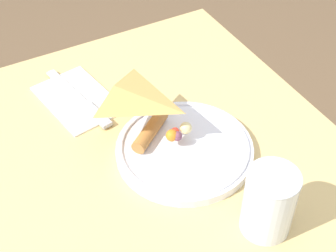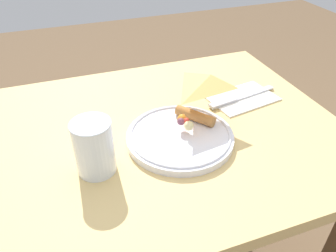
{
  "view_description": "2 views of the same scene",
  "coord_description": "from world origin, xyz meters",
  "px_view_note": "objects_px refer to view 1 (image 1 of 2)",
  "views": [
    {
      "loc": [
        -0.44,
        0.26,
        1.36
      ],
      "look_at": [
        0.1,
        -0.03,
        0.77
      ],
      "focal_mm": 55.0,
      "sensor_mm": 36.0,
      "label": 1
    },
    {
      "loc": [
        -0.14,
        -0.57,
        1.17
      ],
      "look_at": [
        0.05,
        -0.04,
        0.76
      ],
      "focal_mm": 35.0,
      "sensor_mm": 36.0,
      "label": 2
    }
  ],
  "objects_px": {
    "dining_table": "(179,244)",
    "butter_knife": "(81,100)",
    "milk_glass": "(269,204)",
    "plate_pizza": "(183,147)",
    "napkin_folded": "(78,99)"
  },
  "relations": [
    {
      "from": "napkin_folded",
      "to": "butter_knife",
      "type": "bearing_deg",
      "value": -169.43
    },
    {
      "from": "dining_table",
      "to": "butter_knife",
      "type": "relative_size",
      "value": 4.44
    },
    {
      "from": "napkin_folded",
      "to": "butter_knife",
      "type": "relative_size",
      "value": 0.89
    },
    {
      "from": "butter_knife",
      "to": "milk_glass",
      "type": "bearing_deg",
      "value": -171.38
    },
    {
      "from": "plate_pizza",
      "to": "butter_knife",
      "type": "distance_m",
      "value": 0.23
    },
    {
      "from": "dining_table",
      "to": "napkin_folded",
      "type": "height_order",
      "value": "napkin_folded"
    },
    {
      "from": "milk_glass",
      "to": "dining_table",
      "type": "bearing_deg",
      "value": 37.76
    },
    {
      "from": "milk_glass",
      "to": "napkin_folded",
      "type": "xyz_separation_m",
      "value": [
        0.4,
        0.14,
        -0.05
      ]
    },
    {
      "from": "dining_table",
      "to": "milk_glass",
      "type": "distance_m",
      "value": 0.23
    },
    {
      "from": "plate_pizza",
      "to": "milk_glass",
      "type": "xyz_separation_m",
      "value": [
        -0.19,
        -0.03,
        0.04
      ]
    },
    {
      "from": "dining_table",
      "to": "milk_glass",
      "type": "xyz_separation_m",
      "value": [
        -0.11,
        -0.08,
        0.18
      ]
    },
    {
      "from": "napkin_folded",
      "to": "milk_glass",
      "type": "bearing_deg",
      "value": -161.04
    },
    {
      "from": "plate_pizza",
      "to": "napkin_folded",
      "type": "bearing_deg",
      "value": 26.26
    },
    {
      "from": "dining_table",
      "to": "plate_pizza",
      "type": "distance_m",
      "value": 0.17
    },
    {
      "from": "milk_glass",
      "to": "butter_knife",
      "type": "bearing_deg",
      "value": 19.18
    }
  ]
}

